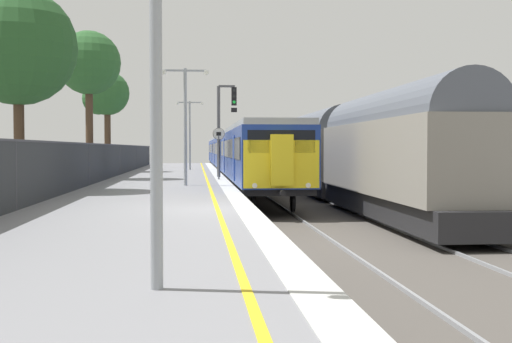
{
  "coord_description": "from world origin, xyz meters",
  "views": [
    {
      "loc": [
        -0.91,
        -17.5,
        1.57
      ],
      "look_at": [
        1.45,
        8.86,
        0.67
      ],
      "focal_mm": 47.42,
      "sensor_mm": 36.0,
      "label": 1
    }
  ],
  "objects": [
    {
      "name": "speed_limit_sign",
      "position": [
        0.25,
        16.61,
        1.67
      ],
      "size": [
        0.59,
        0.08,
        2.61
      ],
      "color": "#59595B",
      "rests_on": "ground"
    },
    {
      "name": "freight_train_adjacent_track",
      "position": [
        6.1,
        28.3,
        1.52
      ],
      "size": [
        2.6,
        59.89,
        4.6
      ],
      "color": "#232326",
      "rests_on": "ground"
    },
    {
      "name": "background_tree_right",
      "position": [
        -6.43,
        17.98,
        5.82
      ],
      "size": [
        3.27,
        3.27,
        7.61
      ],
      "color": "#473323",
      "rests_on": "ground"
    },
    {
      "name": "platform_lamp_far",
      "position": [
        -1.34,
        32.58,
        3.03
      ],
      "size": [
        2.0,
        0.2,
        5.06
      ],
      "color": "#93999E",
      "rests_on": "ground"
    },
    {
      "name": "background_tree_left",
      "position": [
        -7.47,
        8.04,
        5.13
      ],
      "size": [
        4.27,
        4.27,
        7.41
      ],
      "color": "#473323",
      "rests_on": "ground"
    },
    {
      "name": "background_tree_centre",
      "position": [
        -6.99,
        28.8,
        5.13
      ],
      "size": [
        3.14,
        2.97,
        6.78
      ],
      "color": "#473323",
      "rests_on": "ground"
    },
    {
      "name": "commuter_train_at_platform",
      "position": [
        2.1,
        35.77,
        1.27
      ],
      "size": [
        2.83,
        59.93,
        3.81
      ],
      "color": "navy",
      "rests_on": "ground"
    },
    {
      "name": "ground",
      "position": [
        2.64,
        0.0,
        -0.61
      ],
      "size": [
        17.4,
        110.0,
        1.21
      ],
      "color": "gray"
    },
    {
      "name": "signal_gantry",
      "position": [
        0.62,
        19.69,
        3.15
      ],
      "size": [
        1.1,
        0.24,
        5.05
      ],
      "color": "#47474C",
      "rests_on": "ground"
    },
    {
      "name": "platform_back_fence",
      "position": [
        -5.45,
        -0.0,
        0.95
      ],
      "size": [
        0.07,
        99.0,
        1.81
      ],
      "color": "#282B2D",
      "rests_on": "ground"
    },
    {
      "name": "platform_lamp_mid",
      "position": [
        -1.34,
        11.33,
        2.98
      ],
      "size": [
        2.0,
        0.2,
        4.97
      ],
      "color": "#93999E",
      "rests_on": "ground"
    }
  ]
}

